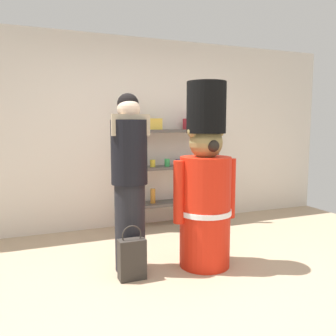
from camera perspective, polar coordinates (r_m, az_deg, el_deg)
ground_plane at (r=3.31m, az=5.35°, el=-18.41°), size 6.40×6.40×0.00m
back_wall at (r=5.05m, az=-6.13°, el=5.55°), size 6.40×0.12×2.60m
merchandise_shelf at (r=5.06m, az=0.84°, el=0.91°), size 1.29×0.35×1.71m
teddy_bear_guard at (r=3.56m, az=5.97°, el=-3.07°), size 0.68×0.52×1.83m
person_shopper at (r=3.44m, az=-6.16°, el=-1.94°), size 0.36×0.35×1.71m
shopping_bag at (r=3.40m, az=-5.76°, el=-14.17°), size 0.25×0.13×0.51m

